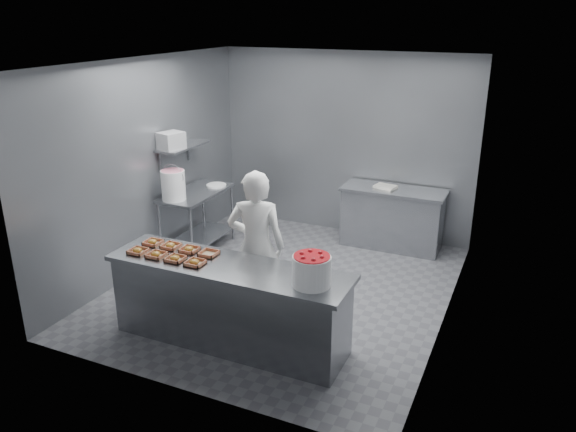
{
  "coord_description": "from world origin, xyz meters",
  "views": [
    {
      "loc": [
        2.69,
        -5.83,
        3.34
      ],
      "look_at": [
        0.15,
        -0.2,
        1.07
      ],
      "focal_mm": 35.0,
      "sensor_mm": 36.0,
      "label": 1
    }
  ],
  "objects_px": {
    "glaze_bucket": "(173,184)",
    "prep_table": "(197,212)",
    "worker": "(256,246)",
    "appliance": "(171,141)",
    "tray_5": "(171,246)",
    "tray_7": "(209,253)",
    "strawberry_tub": "(312,270)",
    "tray_2": "(175,259)",
    "tray_6": "(189,249)",
    "tray_1": "(156,255)",
    "tray_4": "(153,242)",
    "tray_3": "(195,263)",
    "back_counter": "(392,218)",
    "service_counter": "(230,304)",
    "tray_0": "(138,251)"
  },
  "relations": [
    {
      "from": "tray_4",
      "to": "tray_0",
      "type": "bearing_deg",
      "value": -90.0
    },
    {
      "from": "prep_table",
      "to": "worker",
      "type": "relative_size",
      "value": 0.69
    },
    {
      "from": "glaze_bucket",
      "to": "tray_6",
      "type": "bearing_deg",
      "value": -49.96
    },
    {
      "from": "prep_table",
      "to": "tray_4",
      "type": "height_order",
      "value": "tray_4"
    },
    {
      "from": "tray_4",
      "to": "glaze_bucket",
      "type": "relative_size",
      "value": 0.37
    },
    {
      "from": "back_counter",
      "to": "tray_4",
      "type": "distance_m",
      "value": 3.7
    },
    {
      "from": "glaze_bucket",
      "to": "prep_table",
      "type": "bearing_deg",
      "value": 79.04
    },
    {
      "from": "service_counter",
      "to": "back_counter",
      "type": "xyz_separation_m",
      "value": [
        0.9,
        3.25,
        -0.0
      ]
    },
    {
      "from": "tray_0",
      "to": "strawberry_tub",
      "type": "distance_m",
      "value": 1.98
    },
    {
      "from": "service_counter",
      "to": "tray_6",
      "type": "distance_m",
      "value": 0.74
    },
    {
      "from": "tray_3",
      "to": "appliance",
      "type": "bearing_deg",
      "value": 129.82
    },
    {
      "from": "appliance",
      "to": "tray_5",
      "type": "bearing_deg",
      "value": -39.42
    },
    {
      "from": "tray_3",
      "to": "tray_6",
      "type": "xyz_separation_m",
      "value": [
        -0.24,
        0.26,
        0.0
      ]
    },
    {
      "from": "tray_2",
      "to": "tray_6",
      "type": "distance_m",
      "value": 0.26
    },
    {
      "from": "tray_3",
      "to": "prep_table",
      "type": "bearing_deg",
      "value": 122.78
    },
    {
      "from": "glaze_bucket",
      "to": "tray_1",
      "type": "bearing_deg",
      "value": -60.53
    },
    {
      "from": "tray_0",
      "to": "tray_6",
      "type": "bearing_deg",
      "value": 28.39
    },
    {
      "from": "tray_5",
      "to": "tray_6",
      "type": "relative_size",
      "value": 1.0
    },
    {
      "from": "service_counter",
      "to": "tray_3",
      "type": "distance_m",
      "value": 0.58
    },
    {
      "from": "service_counter",
      "to": "tray_7",
      "type": "distance_m",
      "value": 0.57
    },
    {
      "from": "tray_2",
      "to": "tray_3",
      "type": "xyz_separation_m",
      "value": [
        0.24,
        0.0,
        0.0
      ]
    },
    {
      "from": "back_counter",
      "to": "tray_2",
      "type": "bearing_deg",
      "value": -113.24
    },
    {
      "from": "tray_7",
      "to": "glaze_bucket",
      "type": "relative_size",
      "value": 0.37
    },
    {
      "from": "back_counter",
      "to": "tray_1",
      "type": "relative_size",
      "value": 8.01
    },
    {
      "from": "tray_6",
      "to": "tray_0",
      "type": "bearing_deg",
      "value": -151.61
    },
    {
      "from": "tray_2",
      "to": "tray_5",
      "type": "distance_m",
      "value": 0.35
    },
    {
      "from": "strawberry_tub",
      "to": "tray_3",
      "type": "bearing_deg",
      "value": -176.93
    },
    {
      "from": "tray_3",
      "to": "worker",
      "type": "relative_size",
      "value": 0.11
    },
    {
      "from": "service_counter",
      "to": "worker",
      "type": "distance_m",
      "value": 0.73
    },
    {
      "from": "worker",
      "to": "appliance",
      "type": "distance_m",
      "value": 2.28
    },
    {
      "from": "tray_3",
      "to": "appliance",
      "type": "relative_size",
      "value": 0.61
    },
    {
      "from": "worker",
      "to": "tray_7",
      "type": "bearing_deg",
      "value": 38.15
    },
    {
      "from": "tray_3",
      "to": "tray_7",
      "type": "height_order",
      "value": "tray_3"
    },
    {
      "from": "tray_0",
      "to": "tray_5",
      "type": "height_order",
      "value": "same"
    },
    {
      "from": "strawberry_tub",
      "to": "glaze_bucket",
      "type": "xyz_separation_m",
      "value": [
        -2.67,
        1.6,
        0.05
      ]
    },
    {
      "from": "tray_1",
      "to": "tray_5",
      "type": "height_order",
      "value": "same"
    },
    {
      "from": "tray_3",
      "to": "strawberry_tub",
      "type": "distance_m",
      "value": 1.26
    },
    {
      "from": "tray_2",
      "to": "tray_3",
      "type": "height_order",
      "value": "same"
    },
    {
      "from": "tray_0",
      "to": "tray_4",
      "type": "bearing_deg",
      "value": 90.0
    },
    {
      "from": "tray_0",
      "to": "tray_3",
      "type": "height_order",
      "value": "same"
    },
    {
      "from": "tray_5",
      "to": "tray_7",
      "type": "height_order",
      "value": "tray_5"
    },
    {
      "from": "tray_4",
      "to": "tray_7",
      "type": "height_order",
      "value": "tray_4"
    },
    {
      "from": "back_counter",
      "to": "appliance",
      "type": "relative_size",
      "value": 4.85
    },
    {
      "from": "worker",
      "to": "glaze_bucket",
      "type": "relative_size",
      "value": 3.5
    },
    {
      "from": "tray_6",
      "to": "glaze_bucket",
      "type": "bearing_deg",
      "value": 130.04
    },
    {
      "from": "tray_0",
      "to": "glaze_bucket",
      "type": "height_order",
      "value": "glaze_bucket"
    },
    {
      "from": "prep_table",
      "to": "strawberry_tub",
      "type": "bearing_deg",
      "value": -37.83
    },
    {
      "from": "tray_2",
      "to": "glaze_bucket",
      "type": "relative_size",
      "value": 0.37
    },
    {
      "from": "tray_1",
      "to": "strawberry_tub",
      "type": "height_order",
      "value": "strawberry_tub"
    },
    {
      "from": "tray_5",
      "to": "tray_7",
      "type": "distance_m",
      "value": 0.48
    }
  ]
}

